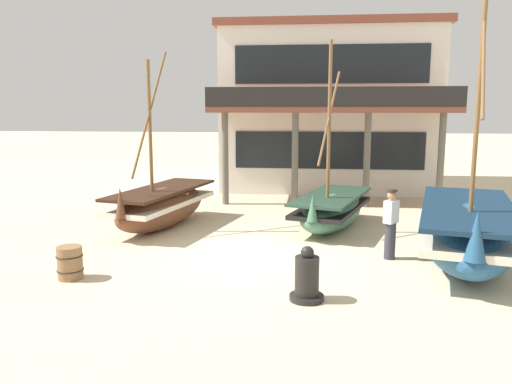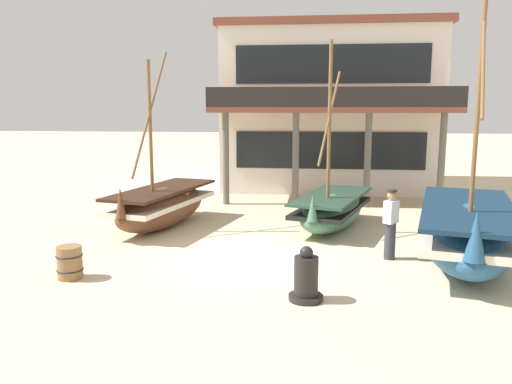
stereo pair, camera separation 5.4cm
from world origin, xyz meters
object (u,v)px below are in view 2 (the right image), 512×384
object	(u,v)px
fisherman_by_hull	(391,225)
fishing_boat_near_left	(162,206)
fishing_boat_far_right	(332,210)
capstan_winch	(306,279)
fishing_boat_centre_large	(467,231)
harbor_building_main	(328,108)
wooden_barrel	(70,262)

from	to	relation	value
fisherman_by_hull	fishing_boat_near_left	bearing A→B (deg)	157.83
fishing_boat_far_right	capstan_winch	bearing A→B (deg)	-96.70
fishing_boat_near_left	fishing_boat_centre_large	xyz separation A→B (m)	(8.03, -2.70, 0.09)
fishing_boat_near_left	fishing_boat_centre_large	size ratio (longest dim) A/B	0.69
fishing_boat_centre_large	harbor_building_main	distance (m)	12.42
wooden_barrel	capstan_winch	bearing A→B (deg)	-7.75
wooden_barrel	harbor_building_main	distance (m)	15.28
fisherman_by_hull	capstan_winch	distance (m)	3.47
harbor_building_main	capstan_winch	bearing A→B (deg)	-93.00
fisherman_by_hull	harbor_building_main	world-z (taller)	harbor_building_main
capstan_winch	wooden_barrel	bearing A→B (deg)	172.25
fishing_boat_far_right	capstan_winch	distance (m)	5.82
fishing_boat_near_left	fisherman_by_hull	world-z (taller)	fishing_boat_near_left
fishing_boat_near_left	fishing_boat_far_right	size ratio (longest dim) A/B	0.96
wooden_barrel	harbor_building_main	xyz separation A→B (m)	(5.73, 13.80, 3.19)
fishing_boat_far_right	harbor_building_main	world-z (taller)	harbor_building_main
capstan_winch	harbor_building_main	xyz separation A→B (m)	(0.76, 14.48, 3.12)
fisherman_by_hull	fishing_boat_far_right	bearing A→B (deg)	113.35
capstan_winch	harbor_building_main	world-z (taller)	harbor_building_main
fishing_boat_centre_large	harbor_building_main	world-z (taller)	fishing_boat_centre_large
fisherman_by_hull	harbor_building_main	bearing A→B (deg)	95.82
fishing_boat_far_right	wooden_barrel	xyz separation A→B (m)	(-5.65, -5.10, -0.23)
capstan_winch	harbor_building_main	distance (m)	14.83
capstan_winch	harbor_building_main	bearing A→B (deg)	87.00
fishing_boat_centre_large	fisherman_by_hull	size ratio (longest dim) A/B	4.49
fishing_boat_centre_large	capstan_winch	bearing A→B (deg)	-143.36
fishing_boat_near_left	harbor_building_main	world-z (taller)	harbor_building_main
fishing_boat_near_left	fishing_boat_centre_large	world-z (taller)	fishing_boat_centre_large
wooden_barrel	harbor_building_main	size ratio (longest dim) A/B	0.07
fishing_boat_far_right	fisherman_by_hull	distance (m)	3.20
fishing_boat_near_left	fisherman_by_hull	bearing A→B (deg)	-22.17
fishing_boat_near_left	wooden_barrel	world-z (taller)	fishing_boat_near_left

